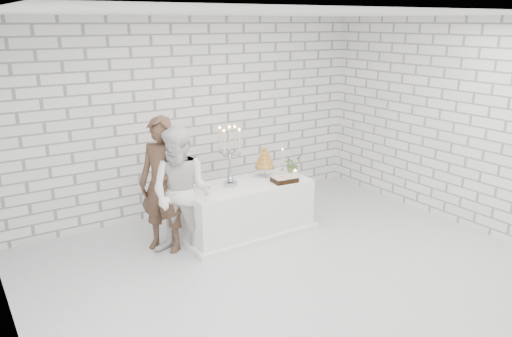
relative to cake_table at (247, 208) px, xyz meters
name	(u,v)px	position (x,y,z in m)	size (l,w,h in m)	color
ground	(288,269)	(-0.14, -1.18, -0.38)	(6.00, 5.00, 0.01)	silver
ceiling	(293,14)	(-0.14, -1.18, 2.62)	(6.00, 5.00, 0.01)	white
wall_back	(193,117)	(-0.14, 1.32, 1.12)	(6.00, 0.01, 3.00)	white
wall_front	(495,223)	(-0.14, -3.68, 1.12)	(6.00, 0.01, 3.00)	white
wall_left	(0,201)	(-3.14, -1.18, 1.12)	(0.01, 5.00, 3.00)	white
wall_right	(454,122)	(2.86, -1.18, 1.12)	(0.01, 5.00, 3.00)	white
cake_table	(247,208)	(0.00, 0.00, 0.00)	(1.80, 0.80, 0.75)	white
groom	(163,185)	(-1.17, 0.17, 0.52)	(0.65, 0.43, 1.79)	#3C261B
bride	(182,193)	(-1.05, -0.13, 0.47)	(0.82, 0.64, 1.69)	white
candelabra	(230,156)	(-0.24, 0.04, 0.80)	(0.34, 0.34, 0.84)	#A2A2AC
croquembouche	(265,161)	(0.39, 0.13, 0.60)	(0.30, 0.30, 0.46)	#9F6322
chocolate_cake	(284,179)	(0.48, -0.23, 0.42)	(0.34, 0.24, 0.08)	black
pillar_candle	(295,175)	(0.70, -0.20, 0.44)	(0.08, 0.08, 0.12)	white
extra_taper	(282,160)	(0.79, 0.24, 0.54)	(0.06, 0.06, 0.32)	beige
flowers	(293,165)	(0.79, -0.02, 0.53)	(0.28, 0.24, 0.31)	#637E45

